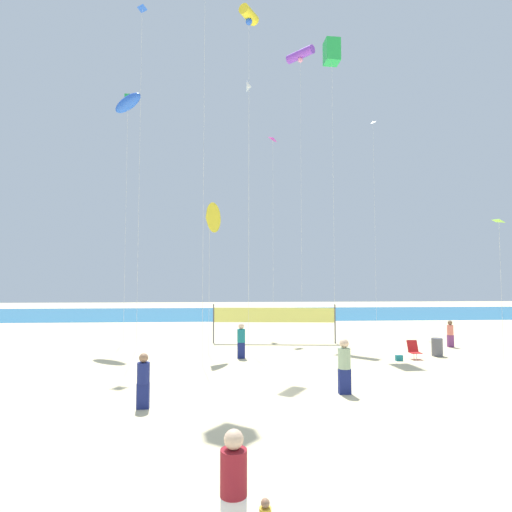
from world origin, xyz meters
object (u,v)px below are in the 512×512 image
trash_barrel (437,347)px  kite_lime_diamond (499,222)px  beachgoer_navy_shirt (143,379)px  kite_blue_inflatable (128,103)px  beachgoer_teal_shirt (241,340)px  folding_beach_chair (414,349)px  volleyball_net (274,317)px  kite_violet_tube (300,55)px  kite_white_delta (249,87)px  kite_white_diamond (373,132)px  kite_yellow_delta (210,218)px  beachgoer_coral_shirt (450,333)px  kite_yellow_tube (249,16)px  beach_handbag (399,358)px  kite_green_box (332,52)px  mother_figure (234,486)px  kite_magenta_diamond (273,142)px  kite_blue_diamond (142,28)px  beachgoer_sage_shirt (344,364)px

trash_barrel → kite_lime_diamond: kite_lime_diamond is taller
beachgoer_navy_shirt → kite_blue_inflatable: size_ratio=0.10×
beachgoer_teal_shirt → folding_beach_chair: (8.54, -0.65, -0.46)m
volleyball_net → kite_violet_tube: (2.40, 3.63, 18.91)m
kite_white_delta → kite_white_diamond: size_ratio=1.22×
beachgoer_navy_shirt → kite_white_delta: size_ratio=0.08×
kite_yellow_delta → kite_blue_inflatable: size_ratio=0.50×
beachgoer_coral_shirt → kite_yellow_tube: kite_yellow_tube is taller
kite_lime_diamond → kite_yellow_tube: (-12.54, 2.56, 11.97)m
beach_handbag → kite_yellow_tube: size_ratio=0.02×
folding_beach_chair → kite_violet_tube: size_ratio=0.04×
kite_green_box → kite_yellow_delta: (-7.80, -4.22, -11.83)m
folding_beach_chair → kite_yellow_tube: size_ratio=0.05×
beach_handbag → kite_lime_diamond: 8.58m
kite_yellow_delta → kite_yellow_tube: size_ratio=0.42×
beachgoer_coral_shirt → beach_handbag: (-4.69, -3.80, -0.69)m
mother_figure → beach_handbag: 15.76m
volleyball_net → kite_yellow_tube: 17.53m
beachgoer_teal_shirt → kite_white_diamond: (11.10, 11.55, 15.11)m
folding_beach_chair → volleyball_net: (-6.36, 5.50, 1.17)m
kite_yellow_tube → beachgoer_teal_shirt: bearing=-105.4°
beachgoer_teal_shirt → kite_violet_tube: (4.58, 8.47, 19.62)m
kite_magenta_diamond → kite_violet_tube: (2.02, 0.01, 6.58)m
kite_white_diamond → kite_green_box: 8.50m
kite_violet_tube → kite_yellow_tube: bearing=-121.1°
trash_barrel → kite_lime_diamond: 7.05m
beach_handbag → kite_blue_diamond: (-13.36, 3.94, 18.48)m
kite_yellow_tube → kite_blue_diamond: bearing=168.8°
beachgoer_teal_shirt → kite_white_diamond: size_ratio=0.10×
kite_green_box → kite_yellow_delta: size_ratio=2.48×
kite_magenta_diamond → kite_lime_diamond: size_ratio=2.05×
beachgoer_sage_shirt → beach_handbag: 7.04m
beachgoer_coral_shirt → kite_green_box: 19.41m
beach_handbag → kite_blue_inflatable: kite_blue_inflatable is taller
beachgoer_navy_shirt → folding_beach_chair: 13.77m
kite_magenta_diamond → folding_beach_chair: bearing=-56.7°
folding_beach_chair → kite_magenta_diamond: 17.35m
beachgoer_teal_shirt → beachgoer_sage_shirt: bearing=133.1°
kite_blue_diamond → kite_violet_tube: kite_violet_tube is taller
folding_beach_chair → trash_barrel: trash_barrel is taller
mother_figure → kite_green_box: 27.75m
beach_handbag → kite_white_delta: (-6.59, 14.28, 20.13)m
kite_green_box → kite_blue_diamond: bearing=-168.1°
beachgoer_sage_shirt → kite_lime_diamond: size_ratio=0.27×
trash_barrel → beach_handbag: size_ratio=2.73×
kite_white_delta → kite_blue_inflatable: 12.05m
folding_beach_chair → volleyball_net: 8.49m
kite_magenta_diamond → kite_lime_diamond: 15.77m
folding_beach_chair → kite_white_diamond: bearing=68.0°
beachgoer_coral_shirt → volleyball_net: size_ratio=0.20×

